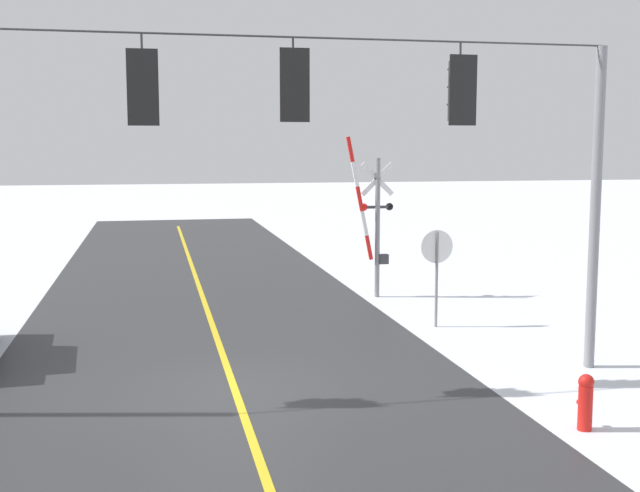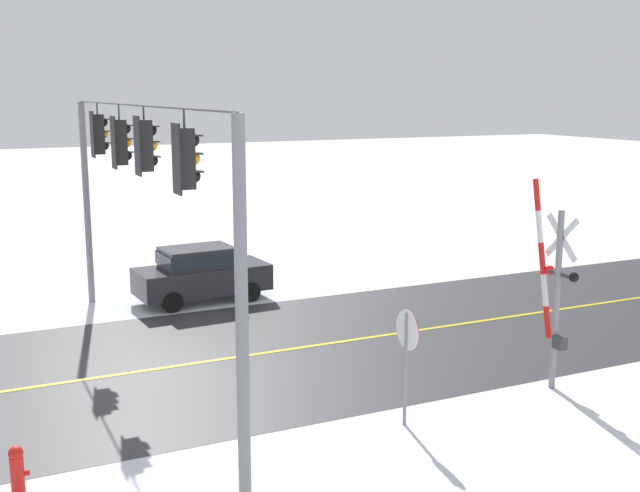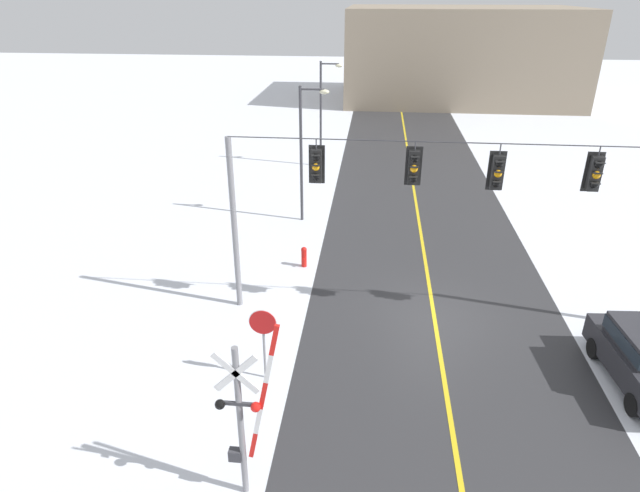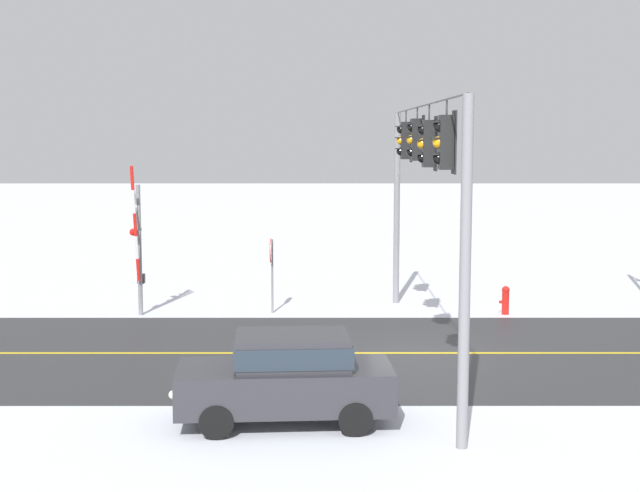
{
  "view_description": "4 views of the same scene",
  "coord_description": "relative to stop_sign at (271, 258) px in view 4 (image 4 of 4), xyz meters",
  "views": [
    {
      "loc": [
        1.37,
        13.97,
        4.33
      ],
      "look_at": [
        -1.95,
        -1.77,
        2.32
      ],
      "focal_mm": 44.97,
      "sensor_mm": 36.0,
      "label": 1
    },
    {
      "loc": [
        -18.0,
        3.89,
        6.5
      ],
      "look_at": [
        -3.21,
        -3.1,
        3.32
      ],
      "focal_mm": 44.82,
      "sensor_mm": 36.0,
      "label": 2
    },
    {
      "loc": [
        -2.34,
        -16.65,
        10.45
      ],
      "look_at": [
        -3.98,
        -0.69,
        2.83
      ],
      "focal_mm": 30.49,
      "sensor_mm": 36.0,
      "label": 3
    },
    {
      "loc": [
        22.59,
        -2.52,
        5.52
      ],
      "look_at": [
        -1.08,
        -2.5,
        2.61
      ],
      "focal_mm": 51.26,
      "sensor_mm": 36.0,
      "label": 4
    }
  ],
  "objects": [
    {
      "name": "fire_hydrant",
      "position": [
        0.22,
        7.21,
        -1.25
      ],
      "size": [
        0.24,
        0.31,
        0.88
      ],
      "color": "red",
      "rests_on": "ground"
    },
    {
      "name": "signal_span",
      "position": [
        5.35,
        3.99,
        2.7
      ],
      "size": [
        14.2,
        0.47,
        6.22
      ],
      "color": "gray",
      "rests_on": "ground"
    },
    {
      "name": "railroad_crossing",
      "position": [
        0.4,
        -4.02,
        0.56
      ],
      "size": [
        1.42,
        0.31,
        4.6
      ],
      "color": "gray",
      "rests_on": "ground"
    },
    {
      "name": "stop_sign",
      "position": [
        0.0,
        0.0,
        0.0
      ],
      "size": [
        0.8,
        0.09,
        2.35
      ],
      "color": "gray",
      "rests_on": "ground"
    },
    {
      "name": "ground_plane",
      "position": [
        5.27,
        4.0,
        -1.71
      ],
      "size": [
        160.0,
        160.0,
        0.0
      ],
      "primitive_type": "plane",
      "color": "silver"
    },
    {
      "name": "parked_car_charcoal",
      "position": [
        10.88,
        0.87,
        -0.76
      ],
      "size": [
        2.03,
        4.29,
        1.74
      ],
      "color": "#2D2D33",
      "rests_on": "ground"
    }
  ]
}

